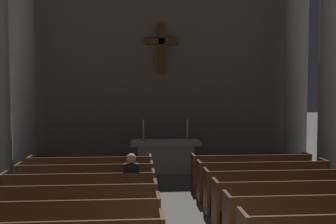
{
  "coord_description": "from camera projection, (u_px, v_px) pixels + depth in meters",
  "views": [
    {
      "loc": [
        -0.88,
        -4.3,
        2.62
      ],
      "look_at": [
        0.0,
        7.09,
        1.98
      ],
      "focal_mm": 42.32,
      "sensor_mm": 36.0,
      "label": 1
    }
  ],
  "objects": [
    {
      "name": "pew_right_row_4",
      "position": [
        295.0,
        203.0,
        7.47
      ],
      "size": [
        3.09,
        0.5,
        0.95
      ],
      "color": "brown",
      "rests_on": "ground"
    },
    {
      "name": "altar",
      "position": [
        165.0,
        156.0,
        12.57
      ],
      "size": [
        2.2,
        0.9,
        1.01
      ],
      "color": "#BCB7AD",
      "rests_on": "ground"
    },
    {
      "name": "pew_left_row_4",
      "position": [
        72.0,
        208.0,
        7.15
      ],
      "size": [
        3.09,
        0.5,
        0.95
      ],
      "color": "brown",
      "rests_on": "ground"
    },
    {
      "name": "pew_right_row_5",
      "position": [
        277.0,
        190.0,
        8.44
      ],
      "size": [
        3.09,
        0.5,
        0.95
      ],
      "color": "brown",
      "rests_on": "ground"
    },
    {
      "name": "pew_left_row_5",
      "position": [
        80.0,
        194.0,
        8.11
      ],
      "size": [
        3.09,
        0.5,
        0.95
      ],
      "color": "brown",
      "rests_on": "ground"
    },
    {
      "name": "column_right_fourth",
      "position": [
        296.0,
        74.0,
        13.75
      ],
      "size": [
        1.15,
        1.15,
        6.53
      ],
      "color": "#ADA89E",
      "rests_on": "ground"
    },
    {
      "name": "lone_worshipper",
      "position": [
        132.0,
        183.0,
        8.22
      ],
      "size": [
        0.32,
        0.43,
        1.32
      ],
      "color": "#26262B",
      "rests_on": "ground"
    },
    {
      "name": "apse_with_cross",
      "position": [
        161.0,
        60.0,
        14.66
      ],
      "size": [
        10.5,
        0.47,
        7.47
      ],
      "color": "#706656",
      "rests_on": "ground"
    },
    {
      "name": "pew_right_row_6",
      "position": [
        262.0,
        180.0,
        9.4
      ],
      "size": [
        3.09,
        0.5,
        0.95
      ],
      "color": "brown",
      "rests_on": "ground"
    },
    {
      "name": "pew_right_row_7",
      "position": [
        251.0,
        172.0,
        10.36
      ],
      "size": [
        3.09,
        0.5,
        0.95
      ],
      "color": "brown",
      "rests_on": "ground"
    },
    {
      "name": "pew_left_row_6",
      "position": [
        86.0,
        183.0,
        9.08
      ],
      "size": [
        3.09,
        0.5,
        0.95
      ],
      "color": "brown",
      "rests_on": "ground"
    },
    {
      "name": "pew_right_row_3",
      "position": [
        318.0,
        220.0,
        6.51
      ],
      "size": [
        3.09,
        0.5,
        0.95
      ],
      "color": "brown",
      "rests_on": "ground"
    },
    {
      "name": "pew_left_row_7",
      "position": [
        91.0,
        174.0,
        10.04
      ],
      "size": [
        3.09,
        0.5,
        0.95
      ],
      "color": "brown",
      "rests_on": "ground"
    },
    {
      "name": "candlestick_left",
      "position": [
        143.0,
        134.0,
        12.48
      ],
      "size": [
        0.16,
        0.16,
        0.68
      ],
      "color": "#B79338",
      "rests_on": "altar"
    },
    {
      "name": "candlestick_right",
      "position": [
        187.0,
        134.0,
        12.59
      ],
      "size": [
        0.16,
        0.16,
        0.68
      ],
      "color": "#B79338",
      "rests_on": "altar"
    },
    {
      "name": "column_right_third",
      "position": [
        333.0,
        70.0,
        11.16
      ],
      "size": [
        1.15,
        1.15,
        6.53
      ],
      "color": "#ADA89E",
      "rests_on": "ground"
    },
    {
      "name": "column_left_fourth",
      "position": [
        23.0,
        73.0,
        13.04
      ],
      "size": [
        1.15,
        1.15,
        6.53
      ],
      "color": "#ADA89E",
      "rests_on": "ground"
    }
  ]
}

